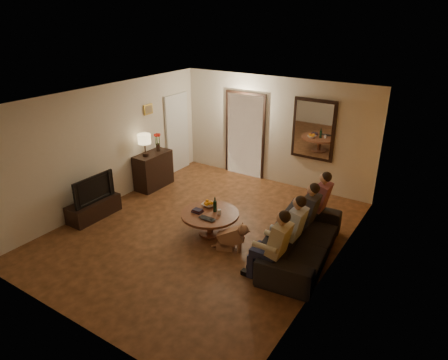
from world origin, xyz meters
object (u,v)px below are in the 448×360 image
Objects in this scene: dresser at (153,170)px; wine_bottle at (215,204)px; tv_stand at (94,209)px; bowl at (209,205)px; laptop at (206,220)px; person_c at (305,218)px; coffee_table at (210,223)px; sofa at (303,240)px; dog at (231,236)px; person_d at (317,205)px; tv at (91,188)px; person_b at (291,233)px; person_a at (275,249)px; table_lamp at (145,145)px.

wine_bottle is at bearing -21.92° from dresser.
bowl is at bearing 23.44° from tv_stand.
laptop is (2.53, -1.38, 0.03)m from dresser.
person_c is 1.81m from coffee_table.
dresser is 0.42× the size of sofa.
sofa is at bearing 1.90° from dog.
tv_stand is at bearing -155.41° from person_d.
tv reaches higher than coffee_table.
person_b is 2.14× the size of dog.
tv is 0.42× the size of sofa.
person_a and person_d have the same top height.
person_c reaches higher than tv_stand.
table_lamp is at bearing -176.49° from person_d.
table_lamp is at bearing -90.00° from dresser.
tv reaches higher than tv_stand.
sofa is 1.93× the size of person_c.
table_lamp is at bearing 90.00° from tv_stand.
laptop is at bearing -138.46° from person_d.
person_b reaches higher than sofa.
person_c is (-0.10, 0.30, 0.26)m from sofa.
person_d is at bearing 90.00° from person_c.
person_d is (4.12, 1.89, 0.41)m from tv_stand.
dog reaches higher than tv_stand.
table_lamp is 1.64× the size of laptop.
laptop is (2.53, 0.48, -0.19)m from tv.
tv is at bearing 0.00° from tv_stand.
person_b is 1.65m from wine_bottle.
bowl is at bearing 154.59° from person_a.
tv_stand is 2.00× the size of dog.
tv is 0.82× the size of person_d.
dresser is 1.87m from tv.
coffee_table reaches higher than tv_stand.
dog is at bearing 2.37° from laptop.
dresser is at bearing 90.00° from table_lamp.
bowl is at bearing -154.06° from person_d.
person_b reaches higher than coffee_table.
tv is at bearing -162.73° from coffee_table.
dresser reaches higher than dog.
tv_stand is at bearing -178.80° from person_a.
dog is 2.16× the size of bowl.
tv_stand is 1.14× the size of tv.
tv is at bearing -170.55° from person_b.
person_c and person_d have the same top height.
sofa is (4.22, 0.99, -0.32)m from tv.
tv_stand is 2.54m from coffee_table.
person_d is (0.00, 1.80, 0.00)m from person_a.
dresser is 1.72× the size of dog.
table_lamp is 0.96× the size of dog.
person_d is (-0.10, 0.90, 0.26)m from sofa.
coffee_table is at bearing 177.65° from person_b.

